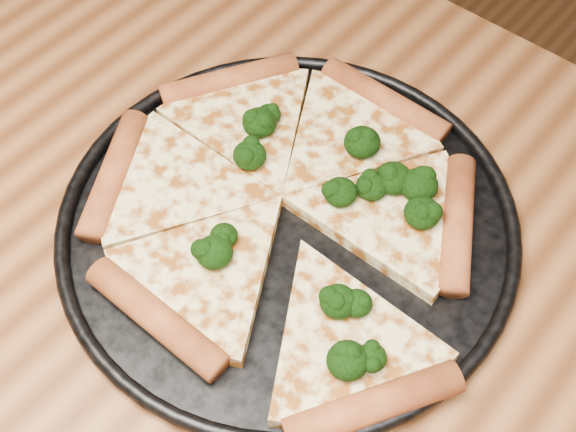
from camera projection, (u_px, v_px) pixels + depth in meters
The scene contains 4 objects.
dining_table at pixel (222, 410), 0.64m from camera, with size 1.20×0.90×0.75m.
pizza_pan at pixel (288, 222), 0.62m from camera, with size 0.37×0.37×0.02m.
pizza at pixel (285, 205), 0.62m from camera, with size 0.37×0.32×0.02m.
broccoli_florets at pixel (336, 209), 0.61m from camera, with size 0.23×0.20×0.02m.
Camera 1 is at (0.19, -0.14, 1.27)m, focal length 48.06 mm.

